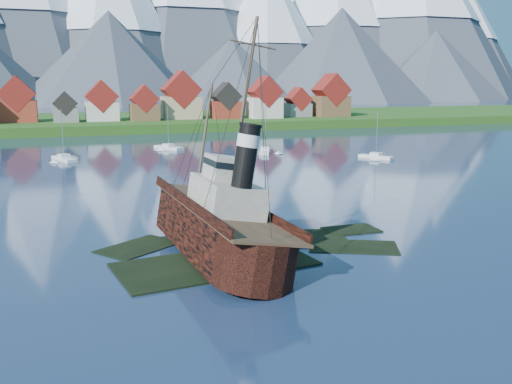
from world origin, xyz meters
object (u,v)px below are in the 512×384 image
object	(u,v)px
tugboat_wreck	(209,220)
sailboat_e	(169,148)
sailboat_c	(64,159)
sailboat_f	(376,157)
sailboat_d	(265,152)

from	to	relation	value
tugboat_wreck	sailboat_e	world-z (taller)	tugboat_wreck
sailboat_c	sailboat_f	world-z (taller)	sailboat_c
tugboat_wreck	sailboat_f	world-z (taller)	tugboat_wreck
tugboat_wreck	sailboat_f	bearing A→B (deg)	43.44
sailboat_d	sailboat_e	world-z (taller)	sailboat_d
tugboat_wreck	sailboat_d	size ratio (longest dim) A/B	2.52
tugboat_wreck	sailboat_e	xyz separation A→B (m)	(11.50, 86.19, -2.79)
sailboat_d	sailboat_f	bearing A→B (deg)	-16.67
sailboat_d	sailboat_f	world-z (taller)	sailboat_d
sailboat_c	sailboat_e	size ratio (longest dim) A/B	1.05
tugboat_wreck	sailboat_d	distance (m)	78.05
tugboat_wreck	sailboat_c	distance (m)	74.13
sailboat_d	sailboat_e	distance (m)	25.08
sailboat_c	sailboat_f	xyz separation A→B (m)	(64.78, -18.42, -0.02)
tugboat_wreck	sailboat_c	xyz separation A→B (m)	(-13.33, 72.86, -2.77)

